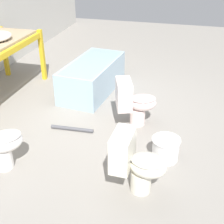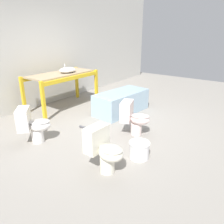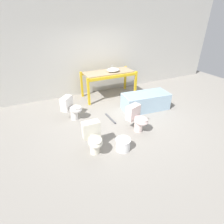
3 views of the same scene
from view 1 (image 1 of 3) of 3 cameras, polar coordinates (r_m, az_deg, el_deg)
name	(u,v)px [view 1 (image 1 of 3)]	position (r m, az deg, el deg)	size (l,w,h in m)	color
ground_plane	(89,116)	(4.65, -4.25, -0.68)	(12.00, 12.00, 0.00)	gray
bathtub_main	(92,75)	(5.28, -3.59, 6.81)	(1.49, 0.79, 0.52)	#99B7CC
toilet_near	(134,101)	(4.28, 4.01, 1.97)	(0.51, 0.63, 0.66)	silver
toilet_extra	(136,161)	(3.17, 4.42, -9.00)	(0.38, 0.56, 0.66)	silver
bucket_white	(166,148)	(3.75, 9.77, -6.57)	(0.33, 0.33, 0.28)	white
loose_pipe	(72,129)	(4.31, -7.30, -3.06)	(0.08, 0.60, 0.05)	#4C4C51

